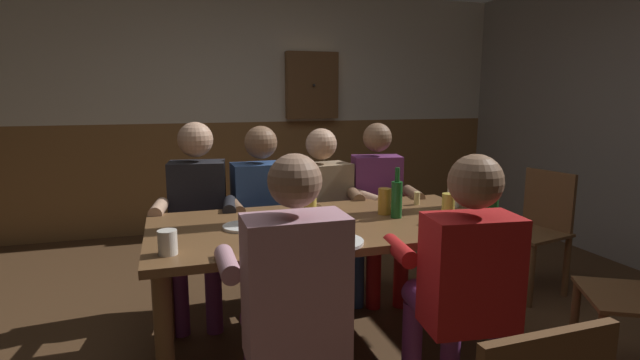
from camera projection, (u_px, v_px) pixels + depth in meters
name	position (u px, v px, depth m)	size (l,w,h in m)	color
ground_plane	(324.00, 345.00, 2.80)	(6.82, 6.82, 0.00)	#4C331E
back_wall_upper	(244.00, 57.00, 5.03)	(5.68, 0.12, 1.35)	beige
back_wall_wainscot	(247.00, 174.00, 5.25)	(5.68, 0.12, 1.13)	brown
dining_table	(327.00, 239.00, 2.64)	(1.87, 0.94, 0.75)	brown
person_0	(198.00, 211.00, 3.10)	(0.53, 0.56, 1.26)	black
person_1	(264.00, 208.00, 3.23)	(0.54, 0.53, 1.22)	#2D4C84
person_2	(325.00, 205.00, 3.36)	(0.58, 0.58, 1.20)	#997F60
person_3	(379.00, 202.00, 3.46)	(0.53, 0.56, 1.23)	#6B2D66
person_4	(291.00, 294.00, 1.86)	(0.52, 0.50, 1.23)	#B78493
person_5	(462.00, 274.00, 2.09)	(0.55, 0.56, 1.20)	#AD1919
chair_empty_near_right	(536.00, 227.00, 3.51)	(0.52, 0.52, 0.88)	brown
table_candle	(417.00, 198.00, 3.03)	(0.04, 0.04, 0.08)	#F9E08C
condiment_caddy	(320.00, 224.00, 2.48)	(0.14, 0.10, 0.05)	#B2B7BC
plate_0	(334.00, 242.00, 2.25)	(0.28, 0.28, 0.01)	white
plate_1	(244.00, 227.00, 2.51)	(0.22, 0.22, 0.01)	white
bottle_0	(397.00, 198.00, 2.70)	(0.06, 0.06, 0.28)	#195923
bottle_1	(491.00, 209.00, 2.54)	(0.07, 0.07, 0.25)	#195923
pint_glass_0	(310.00, 197.00, 2.91)	(0.08, 0.08, 0.14)	#E5C64C
pint_glass_1	(385.00, 201.00, 2.78)	(0.07, 0.07, 0.15)	gold
pint_glass_2	(448.00, 208.00, 2.60)	(0.07, 0.07, 0.16)	#E5C64C
pint_glass_3	(168.00, 242.00, 2.09)	(0.08, 0.08, 0.11)	white
pint_glass_4	(478.00, 217.00, 2.48)	(0.07, 0.07, 0.13)	#4C2D19
pint_glass_5	(454.00, 195.00, 2.97)	(0.07, 0.07, 0.14)	white
wall_dart_cabinet	(312.00, 85.00, 5.17)	(0.56, 0.15, 0.70)	brown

